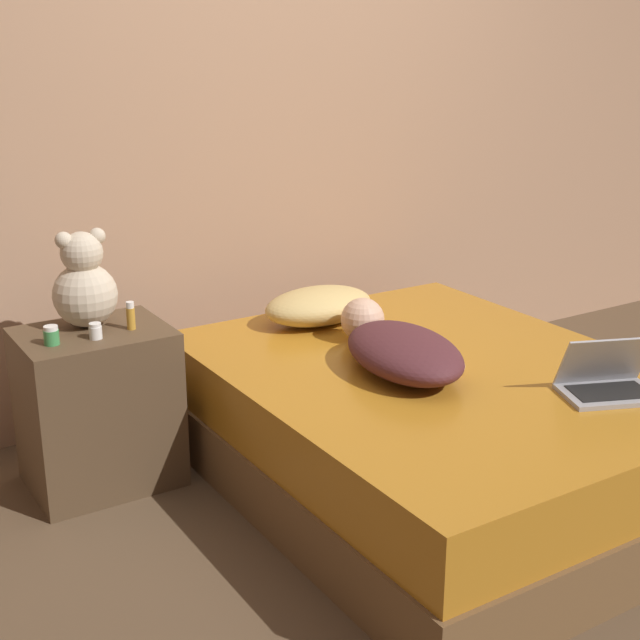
{
  "coord_description": "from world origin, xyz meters",
  "views": [
    {
      "loc": [
        -1.96,
        -2.31,
        1.62
      ],
      "look_at": [
        -0.37,
        0.23,
        0.64
      ],
      "focal_mm": 50.0,
      "sensor_mm": 36.0,
      "label": 1
    }
  ],
  "objects_px": {
    "teddy_bear": "(84,285)",
    "bottle_green": "(51,336)",
    "bottle_amber": "(131,316)",
    "pillow": "(319,306)",
    "laptop": "(607,381)",
    "bottle_white": "(95,331)",
    "person_lying": "(399,347)"
  },
  "relations": [
    {
      "from": "bottle_amber",
      "to": "bottle_white",
      "type": "relative_size",
      "value": 1.81
    },
    {
      "from": "pillow",
      "to": "bottle_green",
      "type": "xyz_separation_m",
      "value": [
        -1.11,
        -0.06,
        0.09
      ]
    },
    {
      "from": "bottle_green",
      "to": "bottle_white",
      "type": "relative_size",
      "value": 1.17
    },
    {
      "from": "pillow",
      "to": "bottle_amber",
      "type": "height_order",
      "value": "bottle_amber"
    },
    {
      "from": "pillow",
      "to": "person_lying",
      "type": "distance_m",
      "value": 0.59
    },
    {
      "from": "pillow",
      "to": "teddy_bear",
      "type": "bearing_deg",
      "value": 175.53
    },
    {
      "from": "pillow",
      "to": "laptop",
      "type": "height_order",
      "value": "laptop"
    },
    {
      "from": "bottle_amber",
      "to": "bottle_white",
      "type": "distance_m",
      "value": 0.15
    },
    {
      "from": "teddy_bear",
      "to": "pillow",
      "type": "bearing_deg",
      "value": -4.47
    },
    {
      "from": "bottle_amber",
      "to": "person_lying",
      "type": "bearing_deg",
      "value": -34.03
    },
    {
      "from": "pillow",
      "to": "bottle_amber",
      "type": "relative_size",
      "value": 4.66
    },
    {
      "from": "bottle_amber",
      "to": "teddy_bear",
      "type": "bearing_deg",
      "value": 134.49
    },
    {
      "from": "teddy_bear",
      "to": "bottle_amber",
      "type": "relative_size",
      "value": 3.46
    },
    {
      "from": "pillow",
      "to": "bottle_white",
      "type": "bearing_deg",
      "value": -175.19
    },
    {
      "from": "pillow",
      "to": "teddy_bear",
      "type": "relative_size",
      "value": 1.35
    },
    {
      "from": "person_lying",
      "to": "teddy_bear",
      "type": "bearing_deg",
      "value": 155.09
    },
    {
      "from": "bottle_green",
      "to": "bottle_white",
      "type": "height_order",
      "value": "bottle_green"
    },
    {
      "from": "laptop",
      "to": "bottle_white",
      "type": "height_order",
      "value": "laptop"
    },
    {
      "from": "bottle_green",
      "to": "bottle_amber",
      "type": "bearing_deg",
      "value": 2.38
    },
    {
      "from": "teddy_bear",
      "to": "bottle_amber",
      "type": "height_order",
      "value": "teddy_bear"
    },
    {
      "from": "bottle_green",
      "to": "bottle_white",
      "type": "bearing_deg",
      "value": -7.94
    },
    {
      "from": "bottle_white",
      "to": "person_lying",
      "type": "bearing_deg",
      "value": -28.3
    },
    {
      "from": "laptop",
      "to": "teddy_bear",
      "type": "height_order",
      "value": "teddy_bear"
    },
    {
      "from": "person_lying",
      "to": "bottle_green",
      "type": "height_order",
      "value": "bottle_green"
    },
    {
      "from": "laptop",
      "to": "bottle_amber",
      "type": "xyz_separation_m",
      "value": [
        -1.24,
        1.11,
        0.14
      ]
    },
    {
      "from": "teddy_bear",
      "to": "bottle_green",
      "type": "distance_m",
      "value": 0.25
    },
    {
      "from": "laptop",
      "to": "bottle_white",
      "type": "xyz_separation_m",
      "value": [
        -1.38,
        1.07,
        0.12
      ]
    },
    {
      "from": "person_lying",
      "to": "pillow",
      "type": "bearing_deg",
      "value": 98.15
    },
    {
      "from": "person_lying",
      "to": "laptop",
      "type": "height_order",
      "value": "laptop"
    },
    {
      "from": "person_lying",
      "to": "bottle_green",
      "type": "xyz_separation_m",
      "value": [
        -1.09,
        0.53,
        0.09
      ]
    },
    {
      "from": "bottle_amber",
      "to": "laptop",
      "type": "bearing_deg",
      "value": -41.86
    },
    {
      "from": "laptop",
      "to": "teddy_bear",
      "type": "distance_m",
      "value": 1.85
    }
  ]
}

